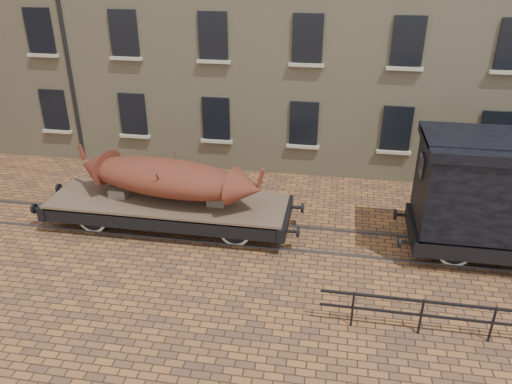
# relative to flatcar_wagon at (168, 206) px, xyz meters

# --- Properties ---
(ground) EXTENTS (90.00, 90.00, 0.00)m
(ground) POSITION_rel_flatcar_wagon_xyz_m (2.92, 0.00, -0.82)
(ground) COLOR brown
(rail_track) EXTENTS (30.00, 1.52, 0.06)m
(rail_track) POSITION_rel_flatcar_wagon_xyz_m (2.92, 0.00, -0.79)
(rail_track) COLOR #59595E
(rail_track) RESTS_ON ground
(flatcar_wagon) EXTENTS (8.68, 2.35, 1.31)m
(flatcar_wagon) POSITION_rel_flatcar_wagon_xyz_m (0.00, 0.00, 0.00)
(flatcar_wagon) COLOR brown
(flatcar_wagon) RESTS_ON ground
(iron_boat) EXTENTS (6.39, 2.57, 1.54)m
(iron_boat) POSITION_rel_flatcar_wagon_xyz_m (0.05, 0.00, 1.01)
(iron_boat) COLOR maroon
(iron_boat) RESTS_ON flatcar_wagon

